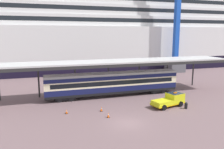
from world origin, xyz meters
The scene contains 9 objects.
ground_plane centered at (0.00, 0.00, 0.00)m, with size 400.00×400.00×0.00m, color #6B5357.
cruise_ship centered at (-7.79, 47.48, 12.56)m, with size 179.03×27.05×36.82m.
platform_canopy centered at (1.97, 12.59, 5.82)m, with size 43.16×5.74×6.11m.
train_carriage centered at (1.97, 12.14, 2.31)m, with size 23.17×2.81×4.11m.
service_truck centered at (8.43, 4.26, 0.99)m, with size 5.52×3.16×2.02m.
traffic_cone_near centered at (-6.80, 5.57, 0.30)m, with size 0.36×0.36×0.60m.
traffic_cone_mid centered at (-2.03, 5.08, 0.33)m, with size 0.36×0.36×0.67m.
traffic_cone_far centered at (-1.78, 2.51, 0.34)m, with size 0.36×0.36×0.69m.
quay_bollard centered at (9.95, 2.50, 0.52)m, with size 0.48×0.48×0.96m.
Camera 1 is at (-9.52, -23.87, 10.64)m, focal length 35.84 mm.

